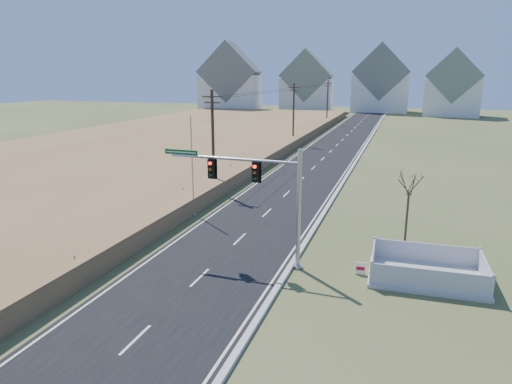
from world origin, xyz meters
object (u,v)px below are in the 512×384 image
Objects in this scene: open_sign at (360,268)px; bare_tree at (410,182)px; flagpole at (193,177)px; traffic_signal_mast at (266,193)px; fence_enclosure at (426,274)px.

bare_tree is (2.19, 6.03, 3.47)m from open_sign.
flagpole reaches higher than bare_tree.
flagpole is at bearing 140.33° from traffic_signal_mast.
flagpole is at bearing 145.04° from open_sign.
flagpole is 15.19m from bare_tree.
fence_enclosure is 0.79× the size of flagpole.
traffic_signal_mast is 12.39× the size of open_sign.
bare_tree is at bearing 99.61° from fence_enclosure.
traffic_signal_mast is 1.74× the size of bare_tree.
bare_tree reaches higher than fence_enclosure.
fence_enclosure reaches higher than open_sign.
traffic_signal_mast is 10.48m from flagpole.
bare_tree is (-1.10, 5.51, 3.56)m from fence_enclosure.
bare_tree reaches higher than open_sign.
flagpole reaches higher than open_sign.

